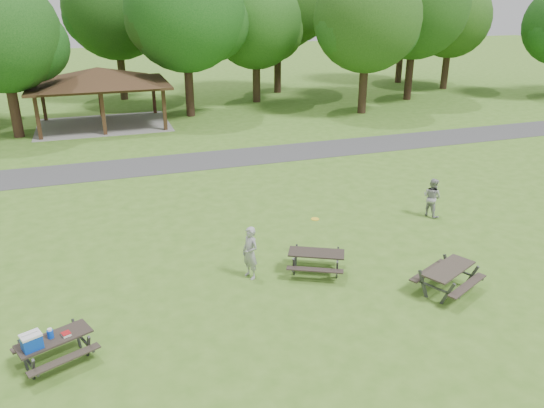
{
  "coord_description": "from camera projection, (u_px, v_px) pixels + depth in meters",
  "views": [
    {
      "loc": [
        -4.52,
        -12.28,
        8.18
      ],
      "look_at": [
        1.0,
        4.0,
        1.3
      ],
      "focal_mm": 35.0,
      "sensor_mm": 36.0,
      "label": 1
    }
  ],
  "objects": [
    {
      "name": "tree_deep_c",
      "position": [
        279.0,
        2.0,
        43.89
      ],
      "size": [
        8.82,
        8.4,
        11.9
      ],
      "color": "black",
      "rests_on": "ground"
    },
    {
      "name": "picnic_table_middle",
      "position": [
        316.0,
        257.0,
        16.42
      ],
      "size": [
        2.15,
        2.0,
        0.74
      ],
      "color": "black",
      "rests_on": "ground"
    },
    {
      "name": "picnic_table_near",
      "position": [
        47.0,
        342.0,
        12.23
      ],
      "size": [
        2.04,
        1.86,
        1.15
      ],
      "color": "black",
      "rests_on": "ground"
    },
    {
      "name": "pavilion",
      "position": [
        98.0,
        78.0,
        33.96
      ],
      "size": [
        8.6,
        7.01,
        3.76
      ],
      "color": "#311E11",
      "rests_on": "ground"
    },
    {
      "name": "tree_row_d",
      "position": [
        3.0,
        38.0,
        30.19
      ],
      "size": [
        6.93,
        6.6,
        9.27
      ],
      "color": "#321E16",
      "rests_on": "ground"
    },
    {
      "name": "ground",
      "position": [
        284.0,
        299.0,
        15.18
      ],
      "size": [
        160.0,
        160.0,
        0.0
      ],
      "primitive_type": "plane",
      "color": "#457321",
      "rests_on": "ground"
    },
    {
      "name": "picnic_table_far",
      "position": [
        448.0,
        274.0,
        15.38
      ],
      "size": [
        2.3,
        2.13,
        0.8
      ],
      "color": "#312923",
      "rests_on": "ground"
    },
    {
      "name": "frisbee_thrower",
      "position": [
        250.0,
        253.0,
        16.05
      ],
      "size": [
        0.6,
        0.72,
        1.67
      ],
      "primitive_type": "imported",
      "rotation": [
        0.0,
        0.0,
        -1.18
      ],
      "color": "#9C9B9E",
      "rests_on": "ground"
    },
    {
      "name": "asphalt_path",
      "position": [
        192.0,
        162.0,
        27.49
      ],
      "size": [
        120.0,
        3.2,
        0.02
      ],
      "primitive_type": "cube",
      "color": "#3F3E41",
      "rests_on": "ground"
    },
    {
      "name": "frisbee_catcher",
      "position": [
        432.0,
        197.0,
        20.59
      ],
      "size": [
        0.82,
        0.91,
        1.54
      ],
      "primitive_type": "imported",
      "rotation": [
        0.0,
        0.0,
        1.94
      ],
      "color": "#9E9EA1",
      "rests_on": "ground"
    },
    {
      "name": "tree_row_h",
      "position": [
        416.0,
        8.0,
        41.01
      ],
      "size": [
        8.61,
        8.2,
        11.37
      ],
      "color": "black",
      "rests_on": "ground"
    },
    {
      "name": "frisbee_in_flight",
      "position": [
        315.0,
        219.0,
        17.22
      ],
      "size": [
        0.32,
        0.32,
        0.02
      ],
      "color": "yellow",
      "rests_on": "ground"
    },
    {
      "name": "tree_deep_b",
      "position": [
        117.0,
        10.0,
        41.1
      ],
      "size": [
        8.4,
        8.0,
        11.13
      ],
      "color": "black",
      "rests_on": "ground"
    },
    {
      "name": "tree_deep_d",
      "position": [
        405.0,
        6.0,
        49.23
      ],
      "size": [
        8.4,
        8.0,
        11.27
      ],
      "color": "black",
      "rests_on": "ground"
    },
    {
      "name": "tree_row_e",
      "position": [
        187.0,
        15.0,
        35.3
      ],
      "size": [
        8.4,
        8.0,
        11.02
      ],
      "color": "black",
      "rests_on": "ground"
    },
    {
      "name": "tree_row_f",
      "position": [
        257.0,
        25.0,
        40.51
      ],
      "size": [
        7.35,
        7.0,
        9.55
      ],
      "color": "#302115",
      "rests_on": "ground"
    },
    {
      "name": "tree_row_g",
      "position": [
        368.0,
        21.0,
        36.4
      ],
      "size": [
        7.77,
        7.4,
        10.25
      ],
      "color": "black",
      "rests_on": "ground"
    },
    {
      "name": "tree_row_i",
      "position": [
        452.0,
        20.0,
        46.28
      ],
      "size": [
        7.14,
        6.8,
        9.52
      ],
      "color": "#321F16",
      "rests_on": "ground"
    }
  ]
}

